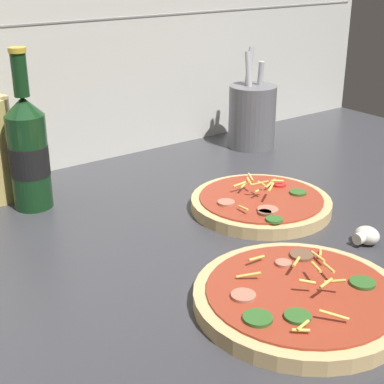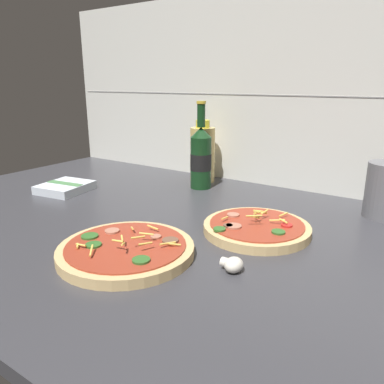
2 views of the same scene
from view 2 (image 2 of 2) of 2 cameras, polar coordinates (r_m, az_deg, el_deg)
name	(u,v)px [view 2 (image 2 of 2)]	position (r cm, az deg, el deg)	size (l,w,h in cm)	color
counter_slab	(178,233)	(84.35, -2.14, -6.30)	(160.00, 90.00, 2.50)	#38383D
tile_backsplash	(267,95)	(117.58, 11.34, 14.29)	(160.00, 1.13, 60.00)	silver
pizza_near	(128,250)	(71.68, -9.70, -8.77)	(25.54, 25.54, 4.56)	tan
pizza_far	(256,228)	(82.12, 9.79, -5.42)	(22.91, 22.91, 5.27)	tan
beer_bottle	(201,157)	(113.08, 1.37, 5.38)	(6.40, 6.40, 26.01)	#143819
oil_bottle	(202,154)	(121.07, 1.61, 5.87)	(7.96, 7.96, 19.77)	#D6B766
mushroom_left	(233,265)	(65.62, 6.22, -10.93)	(3.93, 3.74, 2.62)	white
dish_towel	(65,187)	(117.18, -18.76, 0.67)	(14.43, 15.55, 2.56)	silver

